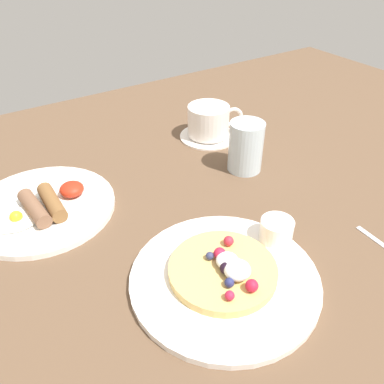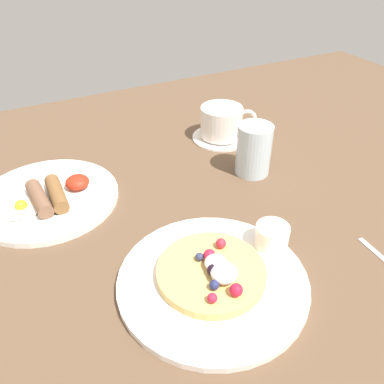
{
  "view_description": "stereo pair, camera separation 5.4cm",
  "coord_description": "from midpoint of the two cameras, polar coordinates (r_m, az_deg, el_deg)",
  "views": [
    {
      "loc": [
        -24.39,
        -43.55,
        41.22
      ],
      "look_at": [
        4.03,
        -0.11,
        4.0
      ],
      "focal_mm": 37.05,
      "sensor_mm": 36.0,
      "label": 1
    },
    {
      "loc": [
        -19.69,
        -46.28,
        41.22
      ],
      "look_at": [
        4.03,
        -0.11,
        4.0
      ],
      "focal_mm": 37.05,
      "sensor_mm": 36.0,
      "label": 2
    }
  ],
  "objects": [
    {
      "name": "coffee_saucer",
      "position": [
        0.88,
        5.92,
        7.88
      ],
      "size": [
        12.41,
        12.41,
        0.81
      ],
      "primitive_type": "cylinder",
      "color": "white",
      "rests_on": "ground_plane"
    },
    {
      "name": "ground_plane",
      "position": [
        0.66,
        -0.8,
        -4.86
      ],
      "size": [
        186.77,
        115.1,
        3.0
      ],
      "primitive_type": "cube",
      "color": "brown"
    },
    {
      "name": "syrup_ramekin",
      "position": [
        0.59,
        14.05,
        -6.18
      ],
      "size": [
        4.92,
        4.92,
        3.34
      ],
      "color": "white",
      "rests_on": "pancake_plate"
    },
    {
      "name": "fried_breakfast",
      "position": [
        0.7,
        -17.79,
        -0.5
      ],
      "size": [
        15.61,
        9.22,
        2.68
      ],
      "color": "brown",
      "rests_on": "breakfast_plate"
    },
    {
      "name": "pancake_with_berries",
      "position": [
        0.54,
        6.0,
        -11.38
      ],
      "size": [
        14.73,
        14.73,
        3.37
      ],
      "color": "#DCB564",
      "rests_on": "pancake_plate"
    },
    {
      "name": "coffee_cup",
      "position": [
        0.87,
        6.17,
        10.08
      ],
      "size": [
        11.75,
        8.97,
        6.45
      ],
      "color": "white",
      "rests_on": "coffee_saucer"
    },
    {
      "name": "pancake_plate",
      "position": [
        0.55,
        5.9,
        -12.73
      ],
      "size": [
        25.64,
        25.64,
        1.02
      ],
      "primitive_type": "cylinder",
      "color": "white",
      "rests_on": "ground_plane"
    },
    {
      "name": "water_glass",
      "position": [
        0.75,
        10.96,
        5.95
      ],
      "size": [
        6.51,
        6.51,
        9.7
      ],
      "primitive_type": "cylinder",
      "color": "silver",
      "rests_on": "ground_plane"
    },
    {
      "name": "breakfast_plate",
      "position": [
        0.72,
        -18.06,
        -0.89
      ],
      "size": [
        24.19,
        24.19,
        1.01
      ],
      "primitive_type": "cylinder",
      "color": "white",
      "rests_on": "ground_plane"
    }
  ]
}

